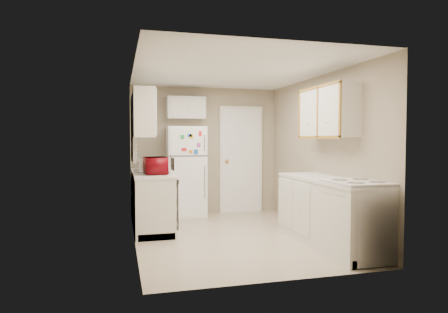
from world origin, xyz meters
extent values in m
plane|color=beige|center=(0.00, 0.00, 0.00)|extent=(3.80, 3.80, 0.00)
plane|color=white|center=(0.00, 0.00, 2.40)|extent=(3.80, 3.80, 0.00)
plane|color=tan|center=(-1.40, 0.00, 1.20)|extent=(3.80, 3.80, 0.00)
plane|color=tan|center=(1.40, 0.00, 1.20)|extent=(3.80, 3.80, 0.00)
plane|color=tan|center=(0.00, 1.90, 1.20)|extent=(2.80, 2.80, 0.00)
plane|color=tan|center=(0.00, -1.90, 1.20)|extent=(2.80, 2.80, 0.00)
cube|color=silver|center=(-1.10, 0.90, 0.45)|extent=(0.60, 1.80, 0.90)
cube|color=black|center=(-0.81, 0.30, 0.49)|extent=(0.03, 0.58, 0.72)
cube|color=gray|center=(-1.10, 1.05, 0.86)|extent=(0.54, 0.74, 0.16)
imported|color=maroon|center=(-1.07, 0.45, 1.05)|extent=(0.48, 0.30, 0.31)
imported|color=white|center=(-1.15, 1.58, 1.00)|extent=(0.10, 0.10, 0.20)
cube|color=silver|center=(-1.36, 1.05, 1.60)|extent=(0.10, 0.98, 1.08)
cube|color=silver|center=(-1.25, 0.22, 1.80)|extent=(0.30, 0.45, 0.70)
cube|color=white|center=(-0.43, 1.59, 0.82)|extent=(0.70, 0.68, 1.65)
cube|color=silver|center=(-0.40, 1.75, 2.00)|extent=(0.70, 0.30, 0.40)
cube|color=white|center=(0.70, 1.86, 1.02)|extent=(0.86, 0.06, 2.08)
cube|color=silver|center=(1.10, -0.80, 0.45)|extent=(0.60, 2.00, 0.90)
cube|color=white|center=(1.14, -1.41, 0.47)|extent=(0.66, 0.80, 0.94)
cube|color=silver|center=(1.25, -0.50, 1.80)|extent=(0.30, 1.20, 0.70)
camera|label=1|loc=(-1.60, -5.57, 1.43)|focal=32.00mm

